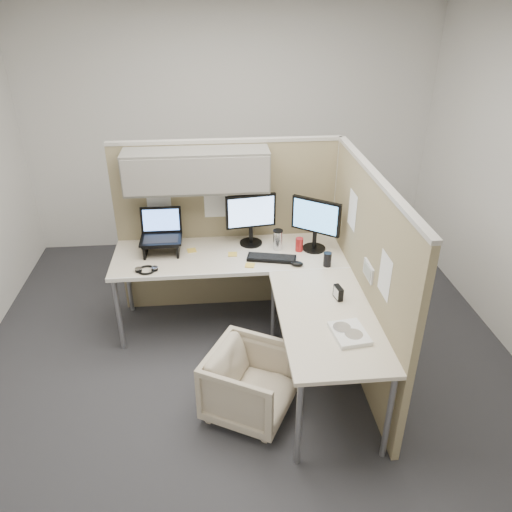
{
  "coord_description": "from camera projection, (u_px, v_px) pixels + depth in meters",
  "views": [
    {
      "loc": [
        -0.22,
        -3.26,
        2.77
      ],
      "look_at": [
        0.1,
        0.25,
        0.85
      ],
      "focal_mm": 35.0,
      "sensor_mm": 36.0,
      "label": 1
    }
  ],
  "objects": [
    {
      "name": "office_chair",
      "position": [
        250.0,
        381.0,
        3.55
      ],
      "size": [
        0.73,
        0.74,
        0.58
      ],
      "primitive_type": "imported",
      "rotation": [
        0.0,
        0.0,
        1.08
      ],
      "color": "beige",
      "rests_on": "ground"
    },
    {
      "name": "soda_can_green",
      "position": [
        327.0,
        259.0,
        4.09
      ],
      "size": [
        0.07,
        0.07,
        0.12
      ],
      "primitive_type": "cylinder",
      "color": "black",
      "rests_on": "desk"
    },
    {
      "name": "ground",
      "position": [
        247.0,
        359.0,
        4.19
      ],
      "size": [
        4.5,
        4.5,
        0.0
      ],
      "primitive_type": "plane",
      "color": "#2C2C30",
      "rests_on": "ground"
    },
    {
      "name": "sticky_note_b",
      "position": [
        250.0,
        265.0,
        4.11
      ],
      "size": [
        0.09,
        0.09,
        0.01
      ],
      "primitive_type": "cube",
      "rotation": [
        0.0,
        0.0,
        -0.23
      ],
      "color": "gold",
      "rests_on": "desk"
    },
    {
      "name": "partition_back",
      "position": [
        214.0,
        201.0,
        4.37
      ],
      "size": [
        2.0,
        0.36,
        1.63
      ],
      "color": "#948661",
      "rests_on": "ground"
    },
    {
      "name": "sticky_note_c",
      "position": [
        192.0,
        250.0,
        4.35
      ],
      "size": [
        0.09,
        0.09,
        0.01
      ],
      "primitive_type": "cube",
      "rotation": [
        0.0,
        0.0,
        0.18
      ],
      "color": "gold",
      "rests_on": "desk"
    },
    {
      "name": "monitor_left",
      "position": [
        251.0,
        216.0,
        4.34
      ],
      "size": [
        0.44,
        0.2,
        0.47
      ],
      "rotation": [
        0.0,
        0.0,
        0.14
      ],
      "color": "black",
      "rests_on": "desk"
    },
    {
      "name": "laptop_station",
      "position": [
        161.0,
        237.0,
        4.27
      ],
      "size": [
        0.35,
        0.3,
        0.37
      ],
      "color": "black",
      "rests_on": "desk"
    },
    {
      "name": "sticky_note_d",
      "position": [
        233.0,
        254.0,
        4.28
      ],
      "size": [
        0.08,
        0.08,
        0.01
      ],
      "primitive_type": "cube",
      "rotation": [
        0.0,
        0.0,
        -0.05
      ],
      "color": "gold",
      "rests_on": "desk"
    },
    {
      "name": "travel_mug",
      "position": [
        278.0,
        240.0,
        4.33
      ],
      "size": [
        0.09,
        0.09,
        0.18
      ],
      "color": "silver",
      "rests_on": "desk"
    },
    {
      "name": "headphones",
      "position": [
        147.0,
        270.0,
        4.03
      ],
      "size": [
        0.18,
        0.15,
        0.03
      ],
      "rotation": [
        0.0,
        0.0,
        0.05
      ],
      "color": "black",
      "rests_on": "desk"
    },
    {
      "name": "desk_clock",
      "position": [
        338.0,
        293.0,
        3.66
      ],
      "size": [
        0.06,
        0.11,
        0.1
      ],
      "rotation": [
        0.0,
        0.0,
        -1.38
      ],
      "color": "black",
      "rests_on": "desk"
    },
    {
      "name": "desk",
      "position": [
        260.0,
        281.0,
        3.98
      ],
      "size": [
        2.0,
        1.98,
        0.73
      ],
      "color": "beige",
      "rests_on": "ground"
    },
    {
      "name": "mouse",
      "position": [
        297.0,
        264.0,
        4.11
      ],
      "size": [
        0.12,
        0.1,
        0.04
      ],
      "primitive_type": "ellipsoid",
      "rotation": [
        0.0,
        0.0,
        -0.32
      ],
      "color": "black",
      "rests_on": "desk"
    },
    {
      "name": "soda_can_silver",
      "position": [
        299.0,
        245.0,
        4.32
      ],
      "size": [
        0.07,
        0.07,
        0.12
      ],
      "primitive_type": "cylinder",
      "color": "#B21E1E",
      "rests_on": "desk"
    },
    {
      "name": "keyboard",
      "position": [
        272.0,
        258.0,
        4.2
      ],
      "size": [
        0.43,
        0.23,
        0.02
      ],
      "primitive_type": "cube",
      "rotation": [
        0.0,
        0.0,
        -0.23
      ],
      "color": "black",
      "rests_on": "desk"
    },
    {
      "name": "monitor_right",
      "position": [
        316.0,
        221.0,
        4.24
      ],
      "size": [
        0.38,
        0.29,
        0.47
      ],
      "rotation": [
        0.0,
        0.0,
        -0.63
      ],
      "color": "black",
      "rests_on": "desk"
    },
    {
      "name": "paper_stack",
      "position": [
        349.0,
        333.0,
        3.29
      ],
      "size": [
        0.25,
        0.3,
        0.03
      ],
      "rotation": [
        0.0,
        0.0,
        0.13
      ],
      "color": "white",
      "rests_on": "desk"
    },
    {
      "name": "partition_right",
      "position": [
        364.0,
        275.0,
        3.81
      ],
      "size": [
        0.07,
        2.03,
        1.63
      ],
      "color": "#948661",
      "rests_on": "ground"
    }
  ]
}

